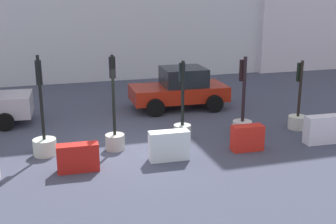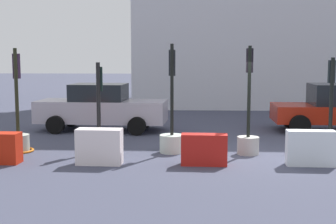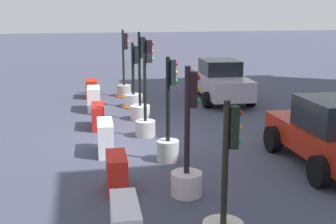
{
  "view_description": "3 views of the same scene",
  "coord_description": "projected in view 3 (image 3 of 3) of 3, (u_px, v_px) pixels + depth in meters",
  "views": [
    {
      "loc": [
        -2.09,
        -12.27,
        4.76
      ],
      "look_at": [
        1.69,
        0.35,
        1.01
      ],
      "focal_mm": 46.11,
      "sensor_mm": 36.0,
      "label": 1
    },
    {
      "loc": [
        -1.72,
        -12.39,
        2.65
      ],
      "look_at": [
        -2.27,
        0.73,
        1.08
      ],
      "focal_mm": 49.83,
      "sensor_mm": 36.0,
      "label": 2
    },
    {
      "loc": [
        12.4,
        -1.78,
        3.73
      ],
      "look_at": [
        0.44,
        0.75,
        0.84
      ],
      "focal_mm": 46.6,
      "sensor_mm": 36.0,
      "label": 3
    }
  ],
  "objects": [
    {
      "name": "traffic_light_4",
      "position": [
        168.0,
        139.0,
        10.88
      ],
      "size": [
        0.56,
        0.56,
        2.62
      ],
      "color": "#AFB2AD",
      "rests_on": "ground_plane"
    },
    {
      "name": "traffic_light_2",
      "position": [
        140.0,
        104.0,
        15.0
      ],
      "size": [
        0.68,
        0.68,
        2.99
      ],
      "color": "silver",
      "rests_on": "ground_plane"
    },
    {
      "name": "traffic_light_0",
      "position": [
        124.0,
        85.0,
        19.09
      ],
      "size": [
        0.84,
        0.84,
        2.88
      ],
      "color": "#A8AD9E",
      "rests_on": "ground_plane"
    },
    {
      "name": "construction_barrier_3",
      "position": [
        105.0,
        137.0,
        11.47
      ],
      "size": [
        1.17,
        0.44,
        0.87
      ],
      "color": "white",
      "rests_on": "ground_plane"
    },
    {
      "name": "construction_barrier_1",
      "position": [
        94.0,
        99.0,
        16.38
      ],
      "size": [
        1.13,
        0.51,
        0.88
      ],
      "color": "white",
      "rests_on": "ground_plane"
    },
    {
      "name": "car_silver_hatchback",
      "position": [
        220.0,
        80.0,
        18.24
      ],
      "size": [
        4.69,
        2.25,
        1.68
      ],
      "color": "#B3AAB9",
      "rests_on": "ground_plane"
    },
    {
      "name": "traffic_light_1",
      "position": [
        134.0,
        97.0,
        16.99
      ],
      "size": [
        0.94,
        0.94,
        2.49
      ],
      "color": "silver",
      "rests_on": "ground_plane"
    },
    {
      "name": "construction_barrier_0",
      "position": [
        91.0,
        89.0,
        18.77
      ],
      "size": [
        1.02,
        0.51,
        0.77
      ],
      "color": "red",
      "rests_on": "ground_plane"
    },
    {
      "name": "traffic_light_5",
      "position": [
        187.0,
        168.0,
        8.86
      ],
      "size": [
        0.64,
        0.64,
        2.66
      ],
      "color": "beige",
      "rests_on": "ground_plane"
    },
    {
      "name": "traffic_light_6",
      "position": [
        224.0,
        223.0,
        6.82
      ],
      "size": [
        0.65,
        0.65,
        2.43
      ],
      "color": "silver",
      "rests_on": "ground_plane"
    },
    {
      "name": "traffic_light_3",
      "position": [
        146.0,
        117.0,
        12.98
      ],
      "size": [
        0.59,
        0.59,
        2.93
      ],
      "color": "#B3AEA6",
      "rests_on": "ground_plane"
    },
    {
      "name": "construction_barrier_2",
      "position": [
        98.0,
        116.0,
        13.94
      ],
      "size": [
        1.13,
        0.43,
        0.77
      ],
      "color": "red",
      "rests_on": "ground_plane"
    },
    {
      "name": "car_red_compact",
      "position": [
        334.0,
        133.0,
        10.48
      ],
      "size": [
        3.97,
        2.32,
        1.69
      ],
      "color": "#A5200F",
      "rests_on": "ground_plane"
    },
    {
      "name": "construction_barrier_4",
      "position": [
        117.0,
        173.0,
        9.1
      ],
      "size": [
        0.98,
        0.45,
        0.79
      ],
      "color": "red",
      "rests_on": "ground_plane"
    },
    {
      "name": "ground_plane",
      "position": [
        140.0,
        137.0,
        13.02
      ],
      "size": [
        120.0,
        120.0,
        0.0
      ],
      "primitive_type": "plane",
      "color": "#3F4155"
    }
  ]
}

